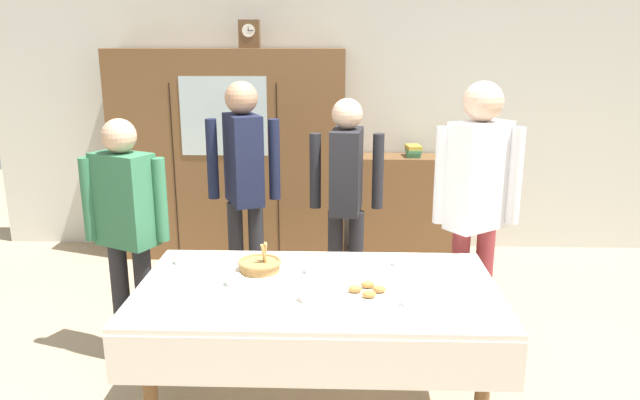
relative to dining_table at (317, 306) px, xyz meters
The scene contains 21 objects.
ground_plane 0.70m from the dining_table, 90.00° to the left, with size 12.00×12.00×0.00m, color tan.
back_wall 2.97m from the dining_table, 90.00° to the left, with size 6.40×0.10×2.70m, color silver.
dining_table is the anchor object (origin of this frame).
wall_cabinet 2.76m from the dining_table, 109.16° to the left, with size 2.10×0.46×1.90m.
mantel_clock 3.01m from the dining_table, 104.88° to the left, with size 0.18×0.11×0.24m.
bookshelf_low 2.76m from the dining_table, 73.48° to the left, with size 0.97×0.35×0.94m.
book_stack 2.77m from the dining_table, 73.48° to the left, with size 0.14×0.21×0.10m.
tea_cup_near_right 0.45m from the dining_table, behind, with size 0.13×0.13×0.06m.
tea_cup_back_edge 0.23m from the dining_table, 100.31° to the left, with size 0.13×0.13×0.06m.
tea_cup_far_left 0.84m from the dining_table, 158.05° to the left, with size 0.13×0.13×0.06m.
tea_cup_far_right 0.51m from the dining_table, 24.67° to the right, with size 0.13×0.13×0.06m.
tea_cup_center 0.57m from the dining_table, 35.36° to the left, with size 0.13×0.13×0.06m.
tea_cup_near_left 0.21m from the dining_table, 102.46° to the right, with size 0.13×0.13×0.06m.
bread_basket 0.42m from the dining_table, 143.72° to the left, with size 0.24×0.24×0.16m.
pastry_plate 0.28m from the dining_table, 15.43° to the right, with size 0.28×0.28×0.05m.
spoon_center 0.63m from the dining_table, 145.86° to the left, with size 0.12×0.02×0.01m.
spoon_near_left 0.41m from the dining_table, 104.78° to the left, with size 0.12×0.02×0.01m.
person_beside_shelf 1.49m from the dining_table, 113.42° to the left, with size 0.52×0.41×1.71m.
person_by_cabinet 1.35m from the dining_table, 83.08° to the left, with size 0.52×0.38×1.59m.
person_behind_table_left 1.37m from the dining_table, 152.04° to the left, with size 0.52×0.34×1.53m.
person_behind_table_right 1.24m from the dining_table, 36.72° to the left, with size 0.52×0.37×1.75m.
Camera 1 is at (0.11, -3.09, 1.99)m, focal length 33.97 mm.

